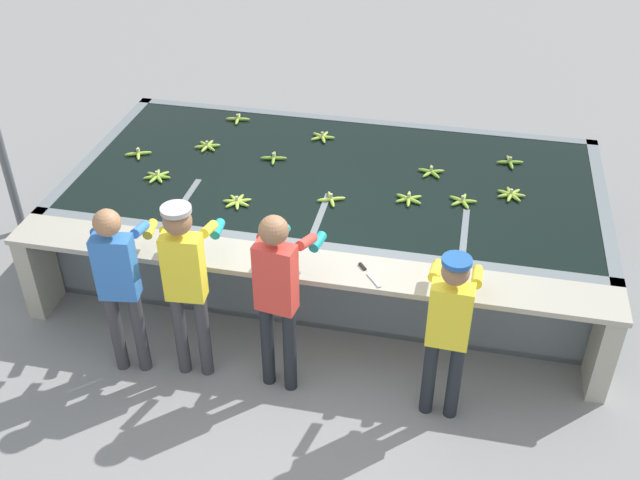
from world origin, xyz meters
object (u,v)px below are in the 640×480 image
Objects in this scene: banana_bunch_floating_1 at (510,162)px; banana_bunch_floating_4 at (157,176)px; worker_1 at (186,275)px; banana_bunch_floating_3 at (331,199)px; banana_bunch_floating_2 at (274,158)px; banana_bunch_floating_8 at (462,201)px; worker_0 at (119,276)px; worker_2 at (278,287)px; banana_bunch_floating_11 at (238,119)px; banana_bunch_floating_9 at (322,137)px; banana_bunch_floating_0 at (511,194)px; banana_bunch_floating_6 at (431,172)px; banana_bunch_floating_7 at (409,199)px; worker_3 at (449,322)px; banana_bunch_floating_12 at (207,146)px; knife_0 at (366,271)px; banana_bunch_floating_10 at (237,202)px; banana_bunch_floating_5 at (138,153)px.

banana_bunch_floating_1 and banana_bunch_floating_4 have the same top height.
worker_1 is 1.77m from banana_bunch_floating_3.
banana_bunch_floating_8 is (1.97, -0.44, -0.00)m from banana_bunch_floating_2.
banana_bunch_floating_8 is at bearing 34.51° from worker_0.
worker_1 is 1.84m from banana_bunch_floating_4.
worker_1 is at bearing -119.85° from banana_bunch_floating_3.
worker_1 is 0.99× the size of worker_2.
banana_bunch_floating_11 is at bearing 89.13° from worker_0.
worker_0 reaches higher than banana_bunch_floating_11.
worker_1 is 6.11× the size of banana_bunch_floating_9.
banana_bunch_floating_0 and banana_bunch_floating_6 have the same top height.
worker_0 is at bearing -140.74° from banana_bunch_floating_7.
banana_bunch_floating_4 is at bearing -140.58° from banana_bunch_floating_9.
worker_1 is 1.08× the size of worker_3.
worker_2 is 6.06× the size of banana_bunch_floating_7.
banana_bunch_floating_9 is (0.53, 2.78, -0.10)m from worker_1.
knife_0 is (2.02, -1.82, -0.01)m from banana_bunch_floating_12.
worker_0 is 3.72m from banana_bunch_floating_0.
banana_bunch_floating_8 is at bearing -154.20° from banana_bunch_floating_0.
banana_bunch_floating_10 is at bearing -167.62° from banana_bunch_floating_8.
knife_0 is at bearing -100.13° from banana_bunch_floating_7.
banana_bunch_floating_1 is 3.19m from banana_bunch_floating_12.
worker_2 is at bearing -141.81° from knife_0.
banana_bunch_floating_6 and banana_bunch_floating_7 have the same top height.
banana_bunch_floating_1 is (1.78, 2.63, -0.10)m from worker_2.
banana_bunch_floating_10 is (-2.09, -0.46, -0.00)m from banana_bunch_floating_8.
worker_3 is 5.55× the size of banana_bunch_floating_7.
worker_0 is at bearing -77.92° from banana_bunch_floating_4.
banana_bunch_floating_10 is (0.02, 1.30, -0.11)m from worker_1.
banana_bunch_floating_7 is at bearing 63.56° from worker_2.
banana_bunch_floating_12 is (-1.39, 2.31, -0.10)m from worker_2.
worker_1 is 5.99× the size of banana_bunch_floating_12.
banana_bunch_floating_4 and banana_bunch_floating_9 have the same top height.
worker_3 reaches higher than banana_bunch_floating_9.
banana_bunch_floating_1 is 1.00× the size of banana_bunch_floating_7.
worker_1 reaches higher than banana_bunch_floating_1.
banana_bunch_floating_8 is at bearing 52.61° from worker_2.
knife_0 is at bearing -63.94° from banana_bunch_floating_3.
worker_2 is 2.29m from banana_bunch_floating_2.
banana_bunch_floating_10 is 1.79m from banana_bunch_floating_11.
banana_bunch_floating_0 is 1.04× the size of banana_bunch_floating_5.
banana_bunch_floating_1 is 1.99m from banana_bunch_floating_3.
banana_bunch_floating_8 is (2.11, 1.76, -0.10)m from worker_1.
banana_bunch_floating_3 and banana_bunch_floating_6 have the same top height.
worker_1 reaches higher than banana_bunch_floating_8.
banana_bunch_floating_12 is (-2.23, 0.62, 0.00)m from banana_bunch_floating_7.
banana_bunch_floating_3 is at bearing -1.89° from banana_bunch_floating_4.
banana_bunch_floating_0 is at bearing -5.34° from banana_bunch_floating_2.
worker_2 is 6.05× the size of banana_bunch_floating_11.
banana_bunch_floating_12 is (-0.08, 2.38, -0.05)m from worker_0.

